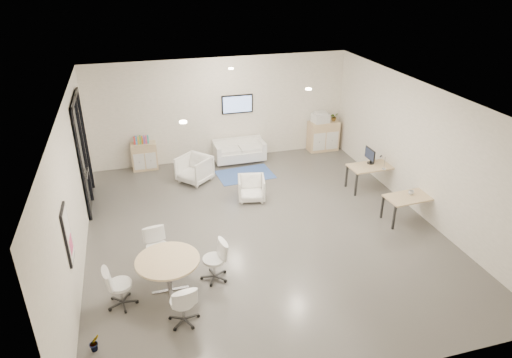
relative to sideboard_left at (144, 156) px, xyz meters
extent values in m
cube|color=#575450|center=(2.46, -4.28, -0.82)|extent=(8.00, 9.00, 0.80)
cube|color=white|center=(2.46, -4.28, 3.18)|extent=(8.00, 9.00, 0.80)
cube|color=beige|center=(2.46, 0.62, 1.18)|extent=(8.00, 0.80, 3.20)
cube|color=beige|center=(2.46, -9.18, 1.18)|extent=(8.00, 0.80, 3.20)
cube|color=beige|center=(-1.94, -4.28, 1.18)|extent=(0.80, 9.00, 3.20)
cube|color=beige|center=(6.86, -4.28, 1.18)|extent=(0.80, 9.00, 3.20)
cube|color=black|center=(-1.50, -1.78, 1.01)|extent=(0.02, 1.90, 2.85)
cube|color=black|center=(-1.48, -1.78, 2.39)|extent=(0.06, 1.90, 0.08)
cube|color=black|center=(-1.48, -2.69, 1.01)|extent=(0.06, 0.08, 2.85)
cube|color=black|center=(-1.48, -0.87, 1.01)|extent=(0.06, 0.08, 2.85)
cube|color=black|center=(-1.48, -1.63, 1.01)|extent=(0.06, 0.07, 2.85)
cube|color=#B2B2B7|center=(-1.44, -2.23, 0.63)|extent=(0.04, 0.60, 0.05)
cube|color=black|center=(-1.52, -5.88, 1.13)|extent=(0.04, 0.54, 1.04)
cube|color=white|center=(-1.50, -5.88, 1.13)|extent=(0.01, 0.46, 0.96)
cube|color=#D7487B|center=(-1.49, -5.88, 0.93)|extent=(0.01, 0.32, 0.30)
cube|color=black|center=(2.96, 0.19, 1.33)|extent=(0.98, 0.05, 0.58)
cube|color=#92B4FD|center=(2.96, 0.16, 1.33)|extent=(0.90, 0.01, 0.50)
cylinder|color=#FFEAC6|center=(0.66, -5.28, 2.76)|extent=(0.14, 0.14, 0.03)
cylinder|color=#FFEAC6|center=(3.66, -3.78, 2.76)|extent=(0.14, 0.14, 0.03)
cylinder|color=#FFEAC6|center=(2.46, -1.28, 2.76)|extent=(0.14, 0.14, 0.03)
cube|color=tan|center=(0.00, 0.00, 0.00)|extent=(0.75, 0.37, 0.84)
cube|color=silver|center=(-0.17, -0.19, -0.08)|extent=(0.31, 0.02, 0.50)
cube|color=silver|center=(0.17, -0.19, -0.08)|extent=(0.31, 0.02, 0.50)
cube|color=tan|center=(5.81, -0.04, 0.08)|extent=(0.99, 0.46, 0.99)
cube|color=silver|center=(5.58, -0.28, -0.02)|extent=(0.41, 0.02, 0.59)
cube|color=silver|center=(6.04, -0.28, -0.02)|extent=(0.41, 0.02, 0.59)
cube|color=red|center=(-0.23, 0.00, 0.53)|extent=(0.04, 0.14, 0.22)
cube|color=#337FCC|center=(-0.18, 0.00, 0.53)|extent=(0.04, 0.14, 0.22)
cube|color=gold|center=(-0.12, 0.00, 0.53)|extent=(0.04, 0.14, 0.22)
cube|color=#4CB24C|center=(-0.07, 0.00, 0.53)|extent=(0.04, 0.14, 0.22)
cube|color=#CC6619|center=(-0.01, 0.00, 0.53)|extent=(0.04, 0.14, 0.22)
cube|color=purple|center=(0.05, 0.00, 0.53)|extent=(0.04, 0.14, 0.22)
cube|color=#E54C7F|center=(0.10, 0.00, 0.53)|extent=(0.04, 0.14, 0.22)
cube|color=teal|center=(0.16, 0.00, 0.53)|extent=(0.04, 0.14, 0.22)
cube|color=white|center=(5.67, -0.04, 0.72)|extent=(0.55, 0.48, 0.29)
cube|color=white|center=(5.67, -0.04, 0.89)|extent=(0.41, 0.36, 0.06)
cube|color=white|center=(2.90, -0.22, -0.17)|extent=(1.58, 0.80, 0.29)
cube|color=white|center=(2.90, 0.08, 0.12)|extent=(1.57, 0.19, 0.29)
cube|color=white|center=(2.18, -0.22, -0.03)|extent=(0.15, 0.78, 0.59)
cube|color=white|center=(3.61, -0.22, -0.03)|extent=(0.15, 0.78, 0.59)
cube|color=#324899|center=(2.82, -1.22, -0.41)|extent=(1.69, 1.20, 0.01)
imported|color=white|center=(1.32, -1.25, 0.00)|extent=(1.11, 1.12, 0.84)
imported|color=white|center=(2.60, -2.75, -0.07)|extent=(0.80, 0.77, 0.71)
cube|color=tan|center=(5.98, -3.04, 0.26)|extent=(1.37, 0.72, 0.04)
cube|color=black|center=(5.36, -3.33, -0.09)|extent=(0.05, 0.05, 0.66)
cube|color=black|center=(6.61, -3.33, -0.09)|extent=(0.05, 0.05, 0.66)
cube|color=black|center=(5.36, -2.75, -0.09)|extent=(0.05, 0.05, 0.66)
cube|color=black|center=(6.61, -2.75, -0.09)|extent=(0.05, 0.05, 0.66)
cube|color=tan|center=(6.03, -4.83, 0.23)|extent=(1.31, 0.72, 0.04)
cube|color=black|center=(5.44, -5.10, -0.10)|extent=(0.05, 0.05, 0.63)
cube|color=black|center=(6.62, -5.10, -0.10)|extent=(0.05, 0.05, 0.63)
cube|color=black|center=(5.44, -4.55, -0.10)|extent=(0.05, 0.05, 0.63)
cube|color=black|center=(6.62, -4.55, -0.10)|extent=(0.05, 0.05, 0.63)
cylinder|color=black|center=(5.98, -2.89, 0.29)|extent=(0.20, 0.20, 0.02)
cube|color=black|center=(5.98, -2.89, 0.41)|extent=(0.04, 0.03, 0.24)
cube|color=black|center=(5.93, -2.89, 0.56)|extent=(0.03, 0.50, 0.32)
cylinder|color=tan|center=(0.11, -5.91, 0.30)|extent=(1.21, 1.21, 0.04)
cylinder|color=#B2B2B7|center=(0.11, -5.91, -0.07)|extent=(0.10, 0.10, 0.70)
cube|color=#B2B2B7|center=(0.11, -5.91, -0.40)|extent=(0.71, 0.06, 0.03)
cube|color=#B2B2B7|center=(0.11, -5.91, -0.40)|extent=(0.06, 0.71, 0.03)
imported|color=#3F7F3F|center=(6.16, -0.03, 0.68)|extent=(0.31, 0.33, 0.21)
imported|color=#3F7F3F|center=(-1.24, -7.07, -0.35)|extent=(0.27, 0.36, 0.14)
imported|color=white|center=(6.06, -4.75, 0.31)|extent=(0.13, 0.11, 0.13)
camera|label=1|loc=(-0.20, -13.11, 5.41)|focal=32.00mm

